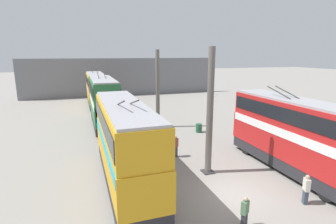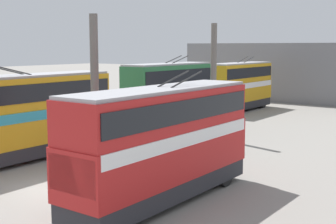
{
  "view_description": "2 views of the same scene",
  "coord_description": "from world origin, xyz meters",
  "px_view_note": "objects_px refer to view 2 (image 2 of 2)",
  "views": [
    {
      "loc": [
        -11.55,
        7.79,
        7.79
      ],
      "look_at": [
        9.29,
        0.75,
        2.92
      ],
      "focal_mm": 28.0,
      "sensor_mm": 36.0,
      "label": 1
    },
    {
      "loc": [
        -13.9,
        -17.17,
        6.61
      ],
      "look_at": [
        8.32,
        -0.82,
        2.75
      ],
      "focal_mm": 50.0,
      "sensor_mm": 36.0,
      "label": 2
    }
  ],
  "objects_px": {
    "bus_right_far": "(240,84)",
    "person_by_left_row": "(62,193)",
    "person_aisle_midway": "(122,144)",
    "bus_right_mid": "(169,91)",
    "bus_right_near": "(32,111)",
    "person_by_right_row": "(88,142)",
    "bus_left_near": "(163,137)",
    "oil_drum": "(233,146)"
  },
  "relations": [
    {
      "from": "bus_right_near",
      "to": "person_aisle_midway",
      "type": "height_order",
      "value": "bus_right_near"
    },
    {
      "from": "person_aisle_midway",
      "to": "person_by_right_row",
      "type": "xyz_separation_m",
      "value": [
        -0.68,
        2.12,
        -0.01
      ]
    },
    {
      "from": "bus_right_near",
      "to": "person_by_left_row",
      "type": "xyz_separation_m",
      "value": [
        -5.28,
        -8.61,
        -1.98
      ]
    },
    {
      "from": "bus_right_far",
      "to": "person_by_right_row",
      "type": "xyz_separation_m",
      "value": [
        -23.73,
        -2.23,
        -1.93
      ]
    },
    {
      "from": "bus_right_near",
      "to": "person_by_right_row",
      "type": "bearing_deg",
      "value": -43.23
    },
    {
      "from": "person_by_right_row",
      "to": "oil_drum",
      "type": "xyz_separation_m",
      "value": [
        6.04,
        -6.64,
        -0.46
      ]
    },
    {
      "from": "bus_right_near",
      "to": "bus_right_far",
      "type": "xyz_separation_m",
      "value": [
        26.1,
        -0.0,
        -0.02
      ]
    },
    {
      "from": "person_by_left_row",
      "to": "oil_drum",
      "type": "height_order",
      "value": "person_by_left_row"
    },
    {
      "from": "bus_left_near",
      "to": "bus_right_far",
      "type": "height_order",
      "value": "bus_right_far"
    },
    {
      "from": "person_by_left_row",
      "to": "bus_right_mid",
      "type": "bearing_deg",
      "value": 138.9
    },
    {
      "from": "bus_left_near",
      "to": "bus_right_far",
      "type": "bearing_deg",
      "value": 21.5
    },
    {
      "from": "bus_right_near",
      "to": "bus_right_mid",
      "type": "bearing_deg",
      "value": -0.0
    },
    {
      "from": "person_aisle_midway",
      "to": "bus_right_mid",
      "type": "bearing_deg",
      "value": -2.89
    },
    {
      "from": "bus_right_mid",
      "to": "bus_left_near",
      "type": "bearing_deg",
      "value": -144.49
    },
    {
      "from": "bus_right_mid",
      "to": "person_aisle_midway",
      "type": "xyz_separation_m",
      "value": [
        -10.59,
        -4.34,
        -2.08
      ]
    },
    {
      "from": "bus_left_near",
      "to": "bus_right_mid",
      "type": "relative_size",
      "value": 1.1
    },
    {
      "from": "bus_left_near",
      "to": "bus_right_near",
      "type": "relative_size",
      "value": 0.95
    },
    {
      "from": "bus_right_near",
      "to": "bus_right_far",
      "type": "relative_size",
      "value": 1.06
    },
    {
      "from": "person_by_left_row",
      "to": "person_by_right_row",
      "type": "distance_m",
      "value": 9.96
    },
    {
      "from": "oil_drum",
      "to": "person_by_left_row",
      "type": "bearing_deg",
      "value": 178.94
    },
    {
      "from": "bus_right_mid",
      "to": "oil_drum",
      "type": "relative_size",
      "value": 10.68
    },
    {
      "from": "person_by_left_row",
      "to": "person_aisle_midway",
      "type": "relative_size",
      "value": 0.96
    },
    {
      "from": "bus_right_mid",
      "to": "oil_drum",
      "type": "bearing_deg",
      "value": -120.53
    },
    {
      "from": "bus_left_near",
      "to": "bus_right_far",
      "type": "xyz_separation_m",
      "value": [
        27.8,
        10.95,
        0.02
      ]
    },
    {
      "from": "bus_right_near",
      "to": "person_by_left_row",
      "type": "distance_m",
      "value": 10.29
    },
    {
      "from": "bus_right_far",
      "to": "person_by_right_row",
      "type": "relative_size",
      "value": 6.01
    },
    {
      "from": "bus_right_far",
      "to": "oil_drum",
      "type": "xyz_separation_m",
      "value": [
        -17.69,
        -8.87,
        -2.39
      ]
    },
    {
      "from": "bus_right_mid",
      "to": "person_by_left_row",
      "type": "relative_size",
      "value": 5.69
    },
    {
      "from": "bus_right_near",
      "to": "oil_drum",
      "type": "relative_size",
      "value": 12.28
    },
    {
      "from": "person_aisle_midway",
      "to": "bus_left_near",
      "type": "bearing_deg",
      "value": -150.93
    },
    {
      "from": "bus_right_far",
      "to": "oil_drum",
      "type": "relative_size",
      "value": 11.6
    },
    {
      "from": "person_aisle_midway",
      "to": "oil_drum",
      "type": "height_order",
      "value": "person_aisle_midway"
    },
    {
      "from": "bus_right_mid",
      "to": "bus_right_far",
      "type": "distance_m",
      "value": 12.46
    },
    {
      "from": "bus_right_near",
      "to": "person_by_right_row",
      "type": "distance_m",
      "value": 3.79
    },
    {
      "from": "person_by_left_row",
      "to": "person_aisle_midway",
      "type": "distance_m",
      "value": 9.36
    },
    {
      "from": "oil_drum",
      "to": "bus_right_mid",
      "type": "bearing_deg",
      "value": 59.47
    },
    {
      "from": "bus_right_mid",
      "to": "bus_right_near",
      "type": "bearing_deg",
      "value": 180.0
    },
    {
      "from": "bus_right_near",
      "to": "bus_right_mid",
      "type": "distance_m",
      "value": 13.64
    },
    {
      "from": "bus_left_near",
      "to": "bus_right_near",
      "type": "xyz_separation_m",
      "value": [
        1.7,
        10.95,
        0.03
      ]
    },
    {
      "from": "bus_left_near",
      "to": "person_aisle_midway",
      "type": "distance_m",
      "value": 8.36
    },
    {
      "from": "oil_drum",
      "to": "person_aisle_midway",
      "type": "bearing_deg",
      "value": 139.85
    },
    {
      "from": "bus_right_far",
      "to": "person_by_left_row",
      "type": "bearing_deg",
      "value": -164.65
    }
  ]
}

